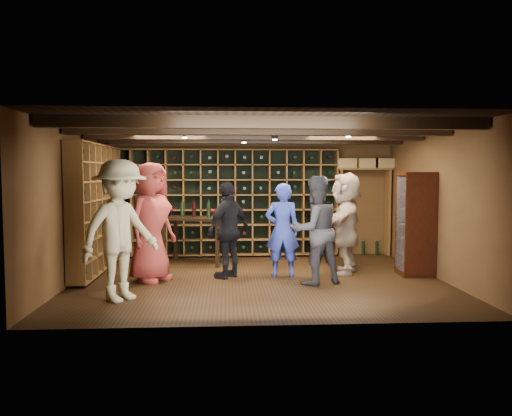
{
  "coord_description": "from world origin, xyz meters",
  "views": [
    {
      "loc": [
        -0.53,
        -8.14,
        1.76
      ],
      "look_at": [
        -0.03,
        0.2,
        1.18
      ],
      "focal_mm": 35.0,
      "sensor_mm": 36.0,
      "label": 1
    }
  ],
  "objects": [
    {
      "name": "ground",
      "position": [
        0.0,
        0.0,
        0.0
      ],
      "size": [
        6.0,
        6.0,
        0.0
      ],
      "primitive_type": "plane",
      "color": "black",
      "rests_on": "ground"
    },
    {
      "name": "man_grey_suit",
      "position": [
        0.87,
        -0.37,
        0.86
      ],
      "size": [
        1.0,
        0.89,
        1.72
      ],
      "primitive_type": "imported",
      "rotation": [
        0.0,
        0.0,
        3.47
      ],
      "color": "black",
      "rests_on": "ground"
    },
    {
      "name": "guest_khaki",
      "position": [
        -1.99,
        -1.23,
        0.97
      ],
      "size": [
        1.36,
        1.43,
        1.95
      ],
      "primitive_type": "imported",
      "rotation": [
        0.0,
        0.0,
        0.88
      ],
      "color": "gray",
      "rests_on": "ground"
    },
    {
      "name": "wine_rack_left",
      "position": [
        -2.83,
        0.82,
        1.15
      ],
      "size": [
        0.3,
        2.65,
        2.2
      ],
      "color": "brown",
      "rests_on": "ground"
    },
    {
      "name": "tasting_table",
      "position": [
        -1.14,
        1.52,
        0.8
      ],
      "size": [
        1.35,
        0.99,
        1.19
      ],
      "rotation": [
        0.0,
        0.0,
        -0.36
      ],
      "color": "black",
      "rests_on": "ground"
    },
    {
      "name": "display_cabinet",
      "position": [
        2.71,
        0.2,
        0.86
      ],
      "size": [
        0.55,
        0.5,
        1.75
      ],
      "color": "black",
      "rests_on": "ground"
    },
    {
      "name": "guest_beige",
      "position": [
        1.56,
        0.48,
        0.89
      ],
      "size": [
        1.12,
        1.72,
        1.77
      ],
      "primitive_type": "imported",
      "rotation": [
        0.0,
        0.0,
        4.32
      ],
      "color": "tan",
      "rests_on": "ground"
    },
    {
      "name": "wine_rack_back",
      "position": [
        -0.52,
        2.33,
        1.15
      ],
      "size": [
        4.65,
        0.3,
        2.2
      ],
      "color": "brown",
      "rests_on": "ground"
    },
    {
      "name": "man_blue_shirt",
      "position": [
        0.42,
        0.22,
        0.8
      ],
      "size": [
        0.6,
        0.42,
        1.59
      ],
      "primitive_type": "imported",
      "rotation": [
        0.0,
        0.0,
        3.08
      ],
      "color": "navy",
      "rests_on": "ground"
    },
    {
      "name": "guest_red_floral",
      "position": [
        -1.75,
        -0.02,
        0.97
      ],
      "size": [
        1.01,
        1.13,
        1.93
      ],
      "primitive_type": "imported",
      "rotation": [
        0.0,
        0.0,
        1.03
      ],
      "color": "maroon",
      "rests_on": "ground"
    },
    {
      "name": "room_shell",
      "position": [
        0.0,
        0.05,
        2.42
      ],
      "size": [
        6.0,
        6.0,
        6.0
      ],
      "color": "#4F351B",
      "rests_on": "ground"
    },
    {
      "name": "guest_woman_black",
      "position": [
        -0.5,
        0.18,
        0.81
      ],
      "size": [
        0.93,
        0.97,
        1.62
      ],
      "primitive_type": "imported",
      "rotation": [
        0.0,
        0.0,
        3.97
      ],
      "color": "black",
      "rests_on": "ground"
    },
    {
      "name": "crate_shelf",
      "position": [
        2.41,
        2.32,
        1.57
      ],
      "size": [
        1.2,
        0.32,
        2.07
      ],
      "color": "brown",
      "rests_on": "ground"
    }
  ]
}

